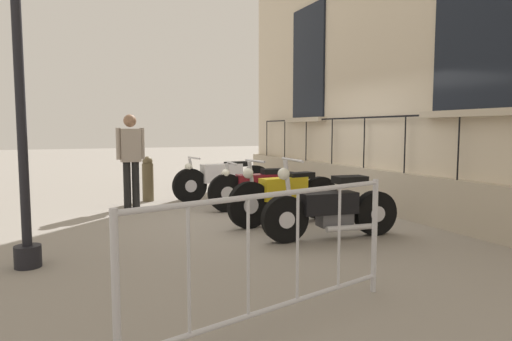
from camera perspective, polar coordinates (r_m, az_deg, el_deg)
name	(u,v)px	position (r m, az deg, el deg)	size (l,w,h in m)	color
ground_plane	(274,215)	(7.86, 2.30, -5.73)	(60.00, 60.00, 0.00)	gray
motorcycle_white	(223,179)	(9.46, -4.19, -1.13)	(2.25, 0.60, 0.94)	black
motorcycle_maroon	(259,188)	(8.29, 0.44, -2.24)	(1.96, 0.66, 0.91)	black
motorcycle_yellow	(286,196)	(7.11, 3.80, -3.30)	(2.08, 0.55, 1.04)	black
motorcycle_black	(331,210)	(6.22, 9.53, -4.98)	(2.01, 0.68, 1.12)	black
crowd_barrier	(274,254)	(3.41, 2.31, -10.64)	(2.40, 0.67, 1.05)	#B7B7BF
bollard	(148,179)	(9.58, -13.65, -1.02)	(0.23, 0.23, 0.94)	brown
pedestrian_standing	(131,155)	(8.80, -15.71, 1.94)	(0.53, 0.24, 1.78)	black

